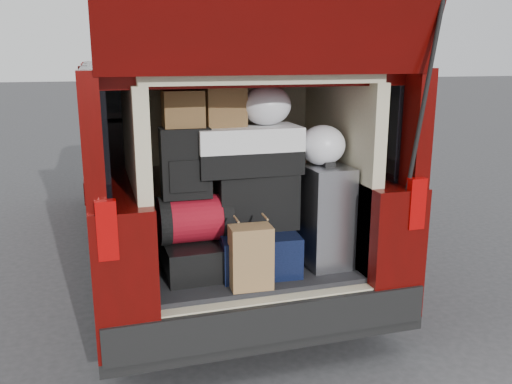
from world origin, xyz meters
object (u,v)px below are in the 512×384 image
Objects in this scene: red_duffel at (195,219)px; kraft_bag at (251,257)px; black_hardshell at (193,256)px; backpack at (185,163)px; silver_roller at (322,214)px; twotone_duffel at (247,150)px; navy_hardshell at (255,247)px; black_soft_case at (256,199)px.

kraft_bag is at bearing -51.58° from red_duffel.
red_duffel is at bearing -26.03° from black_hardshell.
red_duffel is 1.05× the size of backpack.
backpack is (-0.85, 0.06, 0.37)m from silver_roller.
twotone_duffel is (0.38, 0.03, 0.06)m from backpack.
silver_roller is at bearing -9.97° from twotone_duffel.
red_duffel is at bearing -175.55° from twotone_duffel.
navy_hardshell is 0.30m from black_soft_case.
kraft_bag reaches higher than navy_hardshell.
twotone_duffel is at bearing 141.40° from navy_hardshell.
red_duffel is 0.68× the size of twotone_duffel.
silver_roller is 1.48× the size of red_duffel.
black_soft_case reaches higher than black_hardshell.
backpack is (-0.03, -0.01, 0.59)m from black_hardshell.
black_soft_case is at bearing -0.89° from twotone_duffel.
red_duffel is at bearing 173.34° from silver_roller.
kraft_bag is (0.27, -0.33, 0.08)m from black_hardshell.
black_soft_case is (0.41, 0.01, 0.33)m from black_hardshell.
navy_hardshell is 1.19× the size of black_soft_case.
black_soft_case is at bearing 2.94° from red_duffel.
red_duffel is at bearing -177.37° from navy_hardshell.
black_hardshell is 0.79× the size of twotone_duffel.
silver_roller is 1.31× the size of black_soft_case.
kraft_bag is at bearing -156.70° from silver_roller.
navy_hardshell is at bearing -3.65° from black_hardshell.
kraft_bag is (-0.55, -0.26, -0.14)m from silver_roller.
black_hardshell is at bearing 132.17° from kraft_bag.
kraft_bag is at bearing -107.87° from black_soft_case.
kraft_bag is at bearing -44.61° from backpack.
black_soft_case reaches higher than kraft_bag.
backpack reaches higher than silver_roller.
navy_hardshell is 1.57× the size of kraft_bag.
backpack is at bearing -173.13° from black_soft_case.
silver_roller is at bearing -8.14° from black_soft_case.
twotone_duffel is at bearing 167.37° from silver_roller.
twotone_duffel reaches higher than kraft_bag.
black_soft_case is 0.77× the size of twotone_duffel.
black_hardshell is 0.59m from backpack.
navy_hardshell is at bearing -42.29° from twotone_duffel.
kraft_bag is 0.67m from backpack.
black_soft_case is 1.18× the size of backpack.
black_hardshell is 0.85m from silver_roller.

